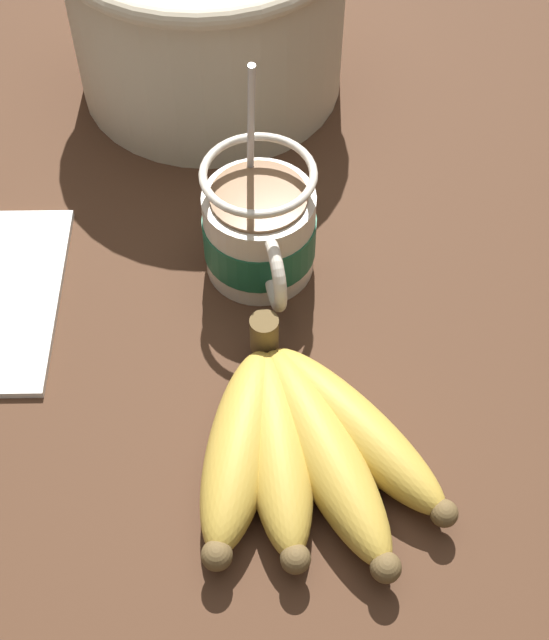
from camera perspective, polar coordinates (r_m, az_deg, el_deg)
table at (r=66.00cm, az=-1.85°, el=-1.73°), size 123.72×123.72×3.65cm
coffee_mug at (r=65.43cm, az=-0.95°, el=5.75°), size 11.92×8.38×17.45cm
banana_bunch at (r=57.21cm, az=1.61°, el=-7.98°), size 19.26×17.61×4.46cm
woven_basket at (r=80.07cm, az=-4.31°, el=19.51°), size 24.47×24.47×15.06cm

